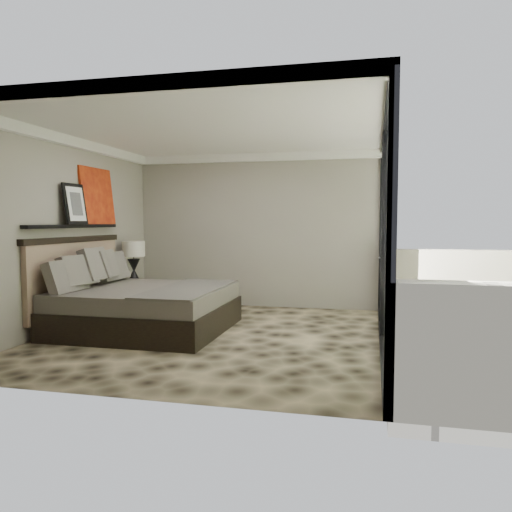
% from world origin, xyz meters
% --- Properties ---
extents(floor, '(5.00, 5.00, 0.00)m').
position_xyz_m(floor, '(0.00, 0.00, 0.00)').
color(floor, black).
rests_on(floor, ground).
extents(ceiling, '(4.50, 5.00, 0.02)m').
position_xyz_m(ceiling, '(0.00, 0.00, 2.79)').
color(ceiling, silver).
rests_on(ceiling, back_wall).
extents(back_wall, '(4.50, 0.02, 2.80)m').
position_xyz_m(back_wall, '(0.00, 2.49, 1.40)').
color(back_wall, gray).
rests_on(back_wall, floor).
extents(left_wall, '(0.02, 5.00, 2.80)m').
position_xyz_m(left_wall, '(-2.24, 0.00, 1.40)').
color(left_wall, gray).
rests_on(left_wall, floor).
extents(glass_wall, '(0.08, 5.00, 2.80)m').
position_xyz_m(glass_wall, '(2.25, 0.00, 1.40)').
color(glass_wall, white).
rests_on(glass_wall, floor).
extents(terrace_slab, '(3.00, 5.00, 0.12)m').
position_xyz_m(terrace_slab, '(3.75, 0.00, -0.06)').
color(terrace_slab, beige).
rests_on(terrace_slab, ground).
extents(picture_ledge, '(0.12, 2.20, 0.05)m').
position_xyz_m(picture_ledge, '(-2.18, 0.10, 1.50)').
color(picture_ledge, black).
rests_on(picture_ledge, left_wall).
extents(bed, '(2.31, 2.24, 1.28)m').
position_xyz_m(bed, '(-1.16, 0.12, 0.37)').
color(bed, black).
rests_on(bed, floor).
extents(nightstand, '(0.63, 0.63, 0.56)m').
position_xyz_m(nightstand, '(-1.94, 1.48, 0.28)').
color(nightstand, black).
rests_on(nightstand, floor).
extents(table_lamp, '(0.39, 0.39, 0.71)m').
position_xyz_m(table_lamp, '(-1.95, 1.50, 0.97)').
color(table_lamp, black).
rests_on(table_lamp, nightstand).
extents(abstract_canvas, '(0.13, 0.90, 0.90)m').
position_xyz_m(abstract_canvas, '(-2.19, 0.76, 1.97)').
color(abstract_canvas, '#A3140E').
rests_on(abstract_canvas, picture_ledge).
extents(framed_print, '(0.11, 0.50, 0.60)m').
position_xyz_m(framed_print, '(-2.14, 0.06, 1.82)').
color(framed_print, black).
rests_on(framed_print, picture_ledge).
extents(lounger, '(0.87, 1.62, 0.62)m').
position_xyz_m(lounger, '(3.07, 0.18, 0.19)').
color(lounger, white).
rests_on(lounger, terrace_slab).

